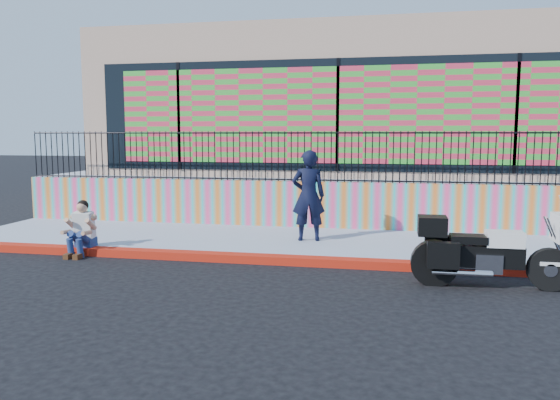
# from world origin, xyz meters

# --- Properties ---
(ground) EXTENTS (90.00, 90.00, 0.00)m
(ground) POSITION_xyz_m (0.00, 0.00, 0.00)
(ground) COLOR black
(ground) RESTS_ON ground
(red_curb) EXTENTS (16.00, 0.30, 0.15)m
(red_curb) POSITION_xyz_m (0.00, 0.00, 0.07)
(red_curb) COLOR red
(red_curb) RESTS_ON ground
(sidewalk) EXTENTS (16.00, 3.00, 0.15)m
(sidewalk) POSITION_xyz_m (0.00, 1.65, 0.07)
(sidewalk) COLOR #96A0B4
(sidewalk) RESTS_ON ground
(mural_wall) EXTENTS (16.00, 0.20, 1.10)m
(mural_wall) POSITION_xyz_m (0.00, 3.25, 0.70)
(mural_wall) COLOR #FF4381
(mural_wall) RESTS_ON sidewalk
(metal_fence) EXTENTS (15.80, 0.04, 1.20)m
(metal_fence) POSITION_xyz_m (0.00, 3.25, 1.85)
(metal_fence) COLOR black
(metal_fence) RESTS_ON mural_wall
(elevated_platform) EXTENTS (16.00, 10.00, 1.25)m
(elevated_platform) POSITION_xyz_m (0.00, 8.35, 0.62)
(elevated_platform) COLOR #96A0B4
(elevated_platform) RESTS_ON ground
(storefront_building) EXTENTS (14.00, 8.06, 4.00)m
(storefront_building) POSITION_xyz_m (0.00, 8.13, 3.25)
(storefront_building) COLOR tan
(storefront_building) RESTS_ON elevated_platform
(police_motorcycle) EXTENTS (2.36, 0.78, 1.47)m
(police_motorcycle) POSITION_xyz_m (2.83, -0.90, 0.62)
(police_motorcycle) COLOR black
(police_motorcycle) RESTS_ON ground
(police_officer) EXTENTS (0.77, 0.59, 1.90)m
(police_officer) POSITION_xyz_m (-0.35, 1.57, 1.10)
(police_officer) COLOR black
(police_officer) RESTS_ON sidewalk
(seated_man) EXTENTS (0.54, 0.71, 1.06)m
(seated_man) POSITION_xyz_m (-4.63, -0.11, 0.45)
(seated_man) COLOR navy
(seated_man) RESTS_ON ground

